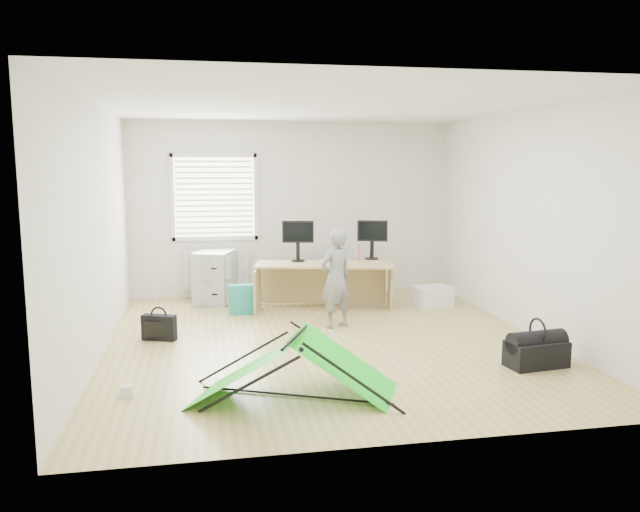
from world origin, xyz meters
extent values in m
plane|color=tan|center=(0.00, 0.00, 0.00)|extent=(5.50, 5.50, 0.00)
cube|color=silver|center=(0.00, 2.75, 1.35)|extent=(5.00, 0.02, 2.70)
cube|color=silver|center=(-1.20, 2.71, 1.55)|extent=(1.20, 0.06, 1.20)
cube|color=silver|center=(-1.20, 2.67, 0.45)|extent=(1.00, 0.12, 0.60)
cube|color=tan|center=(0.29, 1.58, 0.33)|extent=(2.03, 1.02, 0.66)
cube|color=#A4A8AA|center=(-1.23, 2.33, 0.39)|extent=(0.70, 0.80, 0.77)
cube|color=black|center=(-0.05, 1.84, 0.88)|extent=(0.46, 0.18, 0.43)
cube|color=black|center=(1.04, 1.85, 0.87)|extent=(0.45, 0.24, 0.42)
cube|color=beige|center=(0.49, 1.82, 0.67)|extent=(0.46, 0.26, 0.02)
cylinder|color=#B86775|center=(0.83, 1.86, 0.78)|extent=(0.08, 0.08, 0.23)
imported|color=black|center=(0.39, 2.39, 0.28)|extent=(0.66, 0.68, 0.56)
imported|color=slate|center=(0.24, 0.61, 0.63)|extent=(0.54, 0.47, 1.26)
cube|color=white|center=(1.87, 1.51, 0.15)|extent=(0.58, 0.45, 0.29)
cube|color=teal|center=(-0.89, 1.54, 0.21)|extent=(0.35, 0.15, 0.41)
cube|color=black|center=(-1.92, 0.41, 0.15)|extent=(0.42, 0.26, 0.30)
cube|color=silver|center=(-2.08, -1.38, 0.05)|extent=(0.11, 0.11, 0.10)
cube|color=black|center=(1.93, -1.29, 0.13)|extent=(0.64, 0.38, 0.27)
camera|label=1|loc=(-1.37, -6.92, 2.06)|focal=35.00mm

